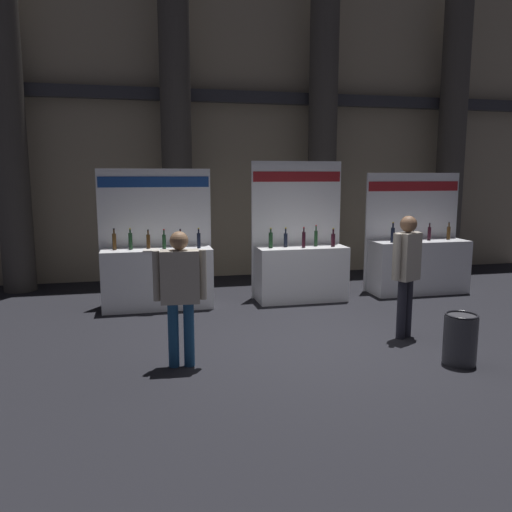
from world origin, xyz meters
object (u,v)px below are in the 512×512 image
(exhibitor_booth_1, at_px, (301,267))
(visitor_2, at_px, (407,267))
(exhibitor_booth_0, at_px, (157,272))
(visitor_4, at_px, (180,287))
(exhibitor_booth_2, at_px, (418,262))
(trash_bin, at_px, (460,339))

(exhibitor_booth_1, relative_size, visitor_2, 1.46)
(exhibitor_booth_0, xyz_separation_m, visitor_4, (0.17, -2.81, 0.35))
(exhibitor_booth_0, relative_size, exhibitor_booth_2, 1.03)
(exhibitor_booth_2, height_order, visitor_4, exhibitor_booth_2)
(exhibitor_booth_1, distance_m, trash_bin, 3.55)
(trash_bin, bearing_deg, exhibitor_booth_2, 67.15)
(exhibitor_booth_2, bearing_deg, trash_bin, -112.85)
(trash_bin, height_order, visitor_2, visitor_2)
(exhibitor_booth_0, distance_m, visitor_2, 4.07)
(exhibitor_booth_0, height_order, visitor_2, exhibitor_booth_0)
(exhibitor_booth_1, xyz_separation_m, exhibitor_booth_2, (2.36, 0.07, -0.01))
(trash_bin, bearing_deg, exhibitor_booth_0, 134.51)
(exhibitor_booth_2, xyz_separation_m, trash_bin, (-1.47, -3.50, -0.29))
(exhibitor_booth_2, distance_m, visitor_4, 5.51)
(exhibitor_booth_1, xyz_separation_m, visitor_2, (0.74, -2.38, 0.39))
(exhibitor_booth_2, bearing_deg, exhibitor_booth_0, -179.55)
(exhibitor_booth_1, bearing_deg, visitor_4, -130.18)
(exhibitor_booth_0, relative_size, visitor_2, 1.38)
(trash_bin, bearing_deg, visitor_2, 98.05)
(exhibitor_booth_1, bearing_deg, visitor_2, -72.78)
(exhibitor_booth_1, height_order, visitor_2, exhibitor_booth_1)
(exhibitor_booth_0, height_order, visitor_4, exhibitor_booth_0)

